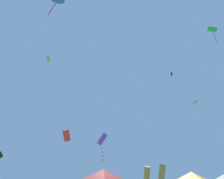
{
  "coord_description": "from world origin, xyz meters",
  "views": [
    {
      "loc": [
        -0.55,
        -5.68,
        1.68
      ],
      "look_at": [
        1.23,
        13.1,
        12.1
      ],
      "focal_mm": 30.36,
      "sensor_mm": 36.0,
      "label": 1
    }
  ],
  "objects_px": {
    "kite_cyan_diamond": "(195,102)",
    "kite_black_box": "(172,74)",
    "kite_lime_box": "(48,59)",
    "kite_purple_box": "(102,140)",
    "kite_green_box": "(212,30)",
    "canopy_tent_red": "(103,177)",
    "kite_red_box": "(67,135)",
    "canopy_tent_yellow": "(192,178)"
  },
  "relations": [
    {
      "from": "kite_cyan_diamond",
      "to": "kite_green_box",
      "type": "relative_size",
      "value": 0.48
    },
    {
      "from": "canopy_tent_yellow",
      "to": "kite_cyan_diamond",
      "type": "xyz_separation_m",
      "value": [
        5.15,
        5.32,
        10.31
      ]
    },
    {
      "from": "kite_cyan_diamond",
      "to": "kite_purple_box",
      "type": "xyz_separation_m",
      "value": [
        -13.27,
        -0.56,
        -5.86
      ]
    },
    {
      "from": "kite_lime_box",
      "to": "kite_black_box",
      "type": "relative_size",
      "value": 1.75
    },
    {
      "from": "kite_purple_box",
      "to": "kite_black_box",
      "type": "xyz_separation_m",
      "value": [
        13.65,
        6.88,
        14.9
      ]
    },
    {
      "from": "kite_lime_box",
      "to": "kite_purple_box",
      "type": "distance_m",
      "value": 22.29
    },
    {
      "from": "canopy_tent_red",
      "to": "kite_red_box",
      "type": "relative_size",
      "value": 2.54
    },
    {
      "from": "kite_cyan_diamond",
      "to": "kite_black_box",
      "type": "height_order",
      "value": "kite_black_box"
    },
    {
      "from": "kite_red_box",
      "to": "kite_green_box",
      "type": "xyz_separation_m",
      "value": [
        18.48,
        -3.53,
        14.07
      ]
    },
    {
      "from": "canopy_tent_red",
      "to": "kite_black_box",
      "type": "distance_m",
      "value": 28.3
    },
    {
      "from": "canopy_tent_yellow",
      "to": "kite_green_box",
      "type": "distance_m",
      "value": 19.49
    },
    {
      "from": "kite_purple_box",
      "to": "kite_green_box",
      "type": "xyz_separation_m",
      "value": [
        14.49,
        -5.65,
        13.95
      ]
    },
    {
      "from": "kite_purple_box",
      "to": "kite_green_box",
      "type": "bearing_deg",
      "value": -21.3
    },
    {
      "from": "canopy_tent_yellow",
      "to": "kite_lime_box",
      "type": "distance_m",
      "value": 31.86
    },
    {
      "from": "kite_green_box",
      "to": "kite_purple_box",
      "type": "bearing_deg",
      "value": 158.7
    },
    {
      "from": "kite_cyan_diamond",
      "to": "kite_lime_box",
      "type": "relative_size",
      "value": 0.43
    },
    {
      "from": "canopy_tent_yellow",
      "to": "canopy_tent_red",
      "type": "height_order",
      "value": "canopy_tent_yellow"
    },
    {
      "from": "canopy_tent_red",
      "to": "kite_purple_box",
      "type": "distance_m",
      "value": 9.4
    },
    {
      "from": "canopy_tent_yellow",
      "to": "kite_green_box",
      "type": "relative_size",
      "value": 1.36
    },
    {
      "from": "canopy_tent_red",
      "to": "canopy_tent_yellow",
      "type": "bearing_deg",
      "value": 22.31
    },
    {
      "from": "canopy_tent_red",
      "to": "kite_red_box",
      "type": "xyz_separation_m",
      "value": [
        -3.79,
        6.05,
        4.52
      ]
    },
    {
      "from": "canopy_tent_red",
      "to": "kite_green_box",
      "type": "xyz_separation_m",
      "value": [
        14.69,
        2.52,
        18.59
      ]
    },
    {
      "from": "kite_black_box",
      "to": "kite_red_box",
      "type": "bearing_deg",
      "value": -152.97
    },
    {
      "from": "canopy_tent_yellow",
      "to": "kite_lime_box",
      "type": "relative_size",
      "value": 1.24
    },
    {
      "from": "canopy_tent_yellow",
      "to": "kite_black_box",
      "type": "xyz_separation_m",
      "value": [
        5.54,
        11.64,
        19.35
      ]
    },
    {
      "from": "kite_cyan_diamond",
      "to": "kite_black_box",
      "type": "distance_m",
      "value": 11.04
    },
    {
      "from": "kite_red_box",
      "to": "kite_black_box",
      "type": "xyz_separation_m",
      "value": [
        17.65,
        9.0,
        15.03
      ]
    },
    {
      "from": "kite_purple_box",
      "to": "kite_green_box",
      "type": "height_order",
      "value": "kite_green_box"
    },
    {
      "from": "kite_purple_box",
      "to": "kite_black_box",
      "type": "relative_size",
      "value": 2.09
    },
    {
      "from": "canopy_tent_red",
      "to": "kite_green_box",
      "type": "bearing_deg",
      "value": 9.74
    },
    {
      "from": "kite_red_box",
      "to": "kite_cyan_diamond",
      "type": "distance_m",
      "value": 18.46
    },
    {
      "from": "canopy_tent_yellow",
      "to": "kite_red_box",
      "type": "height_order",
      "value": "kite_red_box"
    },
    {
      "from": "kite_cyan_diamond",
      "to": "kite_green_box",
      "type": "distance_m",
      "value": 10.27
    },
    {
      "from": "kite_green_box",
      "to": "canopy_tent_yellow",
      "type": "bearing_deg",
      "value": 172.06
    },
    {
      "from": "kite_lime_box",
      "to": "kite_green_box",
      "type": "relative_size",
      "value": 1.1
    },
    {
      "from": "kite_red_box",
      "to": "kite_lime_box",
      "type": "bearing_deg",
      "value": 123.78
    },
    {
      "from": "kite_black_box",
      "to": "canopy_tent_red",
      "type": "bearing_deg",
      "value": -132.63
    },
    {
      "from": "canopy_tent_yellow",
      "to": "kite_purple_box",
      "type": "xyz_separation_m",
      "value": [
        -8.11,
        4.76,
        4.45
      ]
    },
    {
      "from": "canopy_tent_yellow",
      "to": "kite_red_box",
      "type": "distance_m",
      "value": 13.12
    },
    {
      "from": "canopy_tent_red",
      "to": "kite_lime_box",
      "type": "xyz_separation_m",
      "value": [
        -10.6,
        16.23,
        22.4
      ]
    },
    {
      "from": "kite_red_box",
      "to": "kite_black_box",
      "type": "relative_size",
      "value": 0.8
    },
    {
      "from": "kite_purple_box",
      "to": "kite_green_box",
      "type": "distance_m",
      "value": 20.89
    }
  ]
}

